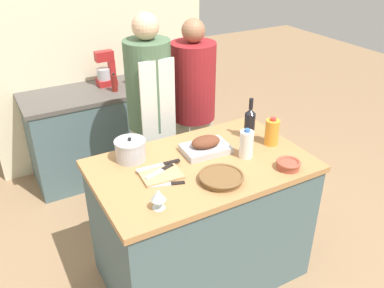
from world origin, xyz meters
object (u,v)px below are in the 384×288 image
at_px(person_cook_aproned, 150,111).
at_px(person_cook_guest, 193,106).
at_px(milk_jug, 246,144).
at_px(condiment_bottle_short, 114,83).
at_px(wine_glass_left, 158,195).
at_px(roasting_pan, 206,146).
at_px(condiment_bottle_tall, 129,77).
at_px(mixing_bowl, 288,164).
at_px(knife_bread, 168,184).
at_px(wicker_basket, 221,178).
at_px(juice_jug, 272,132).
at_px(cutting_board, 161,175).
at_px(stock_pot, 130,150).
at_px(knife_chef, 160,165).
at_px(wine_bottle_green, 250,122).
at_px(stand_mixer, 106,71).
at_px(knife_paring, 160,171).

bearing_deg(person_cook_aproned, person_cook_guest, 7.63).
xyz_separation_m(milk_jug, condiment_bottle_short, (-0.32, 1.64, -0.05)).
distance_m(wine_glass_left, person_cook_aproned, 1.23).
height_order(roasting_pan, condiment_bottle_tall, roasting_pan).
height_order(mixing_bowl, knife_bread, mixing_bowl).
distance_m(wine_glass_left, condiment_bottle_short, 1.91).
bearing_deg(roasting_pan, wicker_basket, -106.24).
distance_m(juice_jug, condiment_bottle_short, 1.68).
relative_size(cutting_board, condiment_bottle_tall, 1.86).
relative_size(stock_pot, knife_chef, 0.69).
relative_size(stock_pot, knife_bread, 0.93).
relative_size(condiment_bottle_tall, condiment_bottle_short, 0.79).
relative_size(juice_jug, knife_chef, 0.68).
relative_size(juice_jug, milk_jug, 0.98).
xyz_separation_m(wine_bottle_green, stand_mixer, (-0.51, 1.62, -0.02)).
height_order(roasting_pan, stock_pot, stock_pot).
height_order(juice_jug, condiment_bottle_short, juice_jug).
distance_m(cutting_board, person_cook_aproned, 0.92).
bearing_deg(milk_jug, wine_glass_left, -163.27).
xyz_separation_m(stock_pot, condiment_bottle_short, (0.35, 1.30, -0.03)).
distance_m(wine_bottle_green, wine_glass_left, 1.01).
bearing_deg(wicker_basket, wine_glass_left, -172.42).
bearing_deg(stock_pot, wicker_basket, -53.20).
distance_m(juice_jug, condiment_bottle_tall, 1.75).
bearing_deg(cutting_board, roasting_pan, 17.54).
height_order(stock_pot, milk_jug, milk_jug).
height_order(stock_pot, condiment_bottle_tall, stock_pot).
bearing_deg(wine_glass_left, knife_chef, 63.73).
distance_m(wicker_basket, cutting_board, 0.36).
bearing_deg(wine_glass_left, stock_pot, 83.66).
relative_size(wine_bottle_green, condiment_bottle_tall, 2.17).
height_order(juice_jug, person_cook_guest, person_cook_guest).
xyz_separation_m(cutting_board, mixing_bowl, (0.73, -0.31, 0.02)).
bearing_deg(wicker_basket, cutting_board, 142.52).
relative_size(knife_chef, condiment_bottle_tall, 2.12).
relative_size(person_cook_aproned, person_cook_guest, 1.06).
xyz_separation_m(stock_pot, mixing_bowl, (0.82, -0.59, -0.04)).
distance_m(mixing_bowl, wine_glass_left, 0.88).
relative_size(wine_bottle_green, person_cook_guest, 0.18).
bearing_deg(wine_glass_left, person_cook_aproned, 68.10).
bearing_deg(knife_bread, wine_bottle_green, 18.32).
xyz_separation_m(knife_paring, person_cook_guest, (0.73, 0.89, -0.06)).
relative_size(roasting_pan, knife_chef, 1.12).
height_order(milk_jug, condiment_bottle_short, milk_jug).
xyz_separation_m(juice_jug, person_cook_aproned, (-0.53, 0.86, -0.07)).
xyz_separation_m(milk_jug, knife_bread, (-0.59, -0.04, -0.09)).
distance_m(wine_glass_left, knife_chef, 0.42).
height_order(wicker_basket, condiment_bottle_tall, condiment_bottle_tall).
xyz_separation_m(stock_pot, knife_chef, (0.12, -0.19, -0.05)).
bearing_deg(person_cook_aproned, knife_paring, -109.59).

